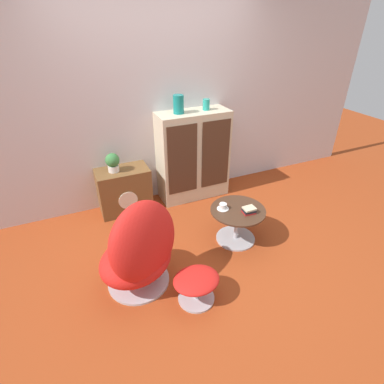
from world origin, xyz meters
name	(u,v)px	position (x,y,z in m)	size (l,w,h in m)	color
ground_plane	(206,254)	(0.00, 0.00, 0.00)	(12.00, 12.00, 0.00)	#9E3D19
wall_back	(157,101)	(0.00, 1.41, 1.30)	(6.40, 0.06, 2.60)	silver
sideboard	(193,156)	(0.38, 1.19, 0.59)	(0.92, 0.39, 1.18)	beige
tv_console	(124,190)	(-0.57, 1.20, 0.29)	(0.64, 0.38, 0.57)	brown
egg_chair	(140,251)	(-0.73, -0.13, 0.41)	(0.93, 0.90, 0.94)	#B7B7BC
ottoman	(196,283)	(-0.34, -0.49, 0.20)	(0.41, 0.35, 0.28)	#B7B7BC
coffee_table	(237,221)	(0.42, 0.09, 0.25)	(0.59, 0.59, 0.40)	#B7B7BC
vase_leftmost	(178,104)	(0.19, 1.19, 1.29)	(0.13, 0.13, 0.22)	#147A75
vase_inner_left	(206,105)	(0.56, 1.19, 1.25)	(0.09, 0.09, 0.13)	teal
potted_plant	(113,162)	(-0.67, 1.20, 0.70)	(0.17, 0.17, 0.23)	silver
teacup	(223,207)	(0.27, 0.17, 0.43)	(0.13, 0.13, 0.06)	white
book_stack	(249,210)	(0.49, -0.01, 0.43)	(0.14, 0.12, 0.06)	red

